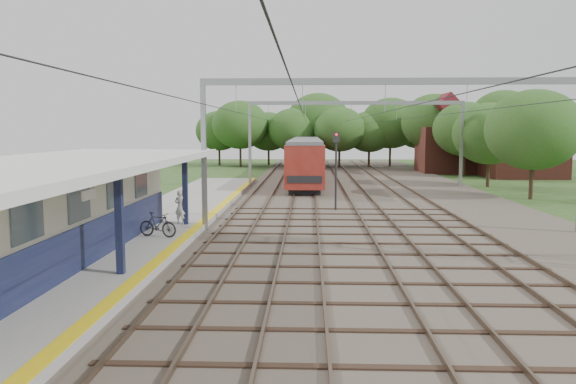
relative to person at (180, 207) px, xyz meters
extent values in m
plane|color=#2D4C1E|center=(6.13, -15.00, -1.15)|extent=(160.00, 160.00, 0.00)
cube|color=#473D33|center=(10.13, 15.00, -1.10)|extent=(18.00, 90.00, 0.10)
cube|color=gray|center=(-1.37, -1.00, -0.97)|extent=(5.00, 52.00, 0.35)
cube|color=yellow|center=(0.88, -1.00, -0.79)|extent=(0.45, 52.00, 0.01)
cube|color=beige|center=(-2.77, -8.00, 0.90)|extent=(3.20, 18.00, 3.40)
cube|color=#111737|center=(-1.15, -8.00, -0.10)|extent=(0.06, 18.00, 1.40)
cube|color=slate|center=(-1.14, -8.00, 1.40)|extent=(0.05, 16.00, 1.30)
cube|color=#111737|center=(0.23, -9.00, 0.80)|extent=(0.22, 0.22, 3.20)
cube|color=#111737|center=(0.23, 0.00, 0.80)|extent=(0.22, 0.22, 3.20)
cube|color=silver|center=(-1.67, -9.00, 2.52)|extent=(6.40, 20.00, 0.24)
cube|color=white|center=(0.13, -11.00, 1.85)|extent=(0.06, 0.85, 0.26)
cube|color=brown|center=(1.92, 15.00, -0.97)|extent=(0.07, 88.00, 0.15)
cube|color=brown|center=(3.35, 15.00, -0.97)|extent=(0.07, 88.00, 0.15)
cube|color=brown|center=(4.92, 15.00, -0.97)|extent=(0.07, 88.00, 0.15)
cube|color=brown|center=(6.35, 15.00, -0.97)|extent=(0.07, 88.00, 0.15)
cube|color=brown|center=(8.62, 15.00, -0.97)|extent=(0.07, 88.00, 0.15)
cube|color=brown|center=(10.05, 15.00, -0.97)|extent=(0.07, 88.00, 0.15)
cube|color=brown|center=(12.22, 15.00, -0.97)|extent=(0.07, 88.00, 0.15)
cube|color=brown|center=(13.65, 15.00, -0.97)|extent=(0.07, 88.00, 0.15)
cube|color=gray|center=(1.13, 0.00, 2.35)|extent=(0.22, 0.22, 7.00)
cube|color=gray|center=(9.63, 0.00, 5.70)|extent=(17.00, 0.20, 0.30)
cube|color=gray|center=(1.13, 20.00, 2.35)|extent=(0.22, 0.22, 7.00)
cube|color=gray|center=(18.13, 20.00, 2.35)|extent=(0.22, 0.22, 7.00)
cube|color=gray|center=(9.63, 20.00, 5.70)|extent=(17.00, 0.20, 0.30)
cylinder|color=black|center=(2.63, 15.00, 4.35)|extent=(0.02, 88.00, 0.02)
cylinder|color=black|center=(5.63, 15.00, 4.35)|extent=(0.02, 88.00, 0.02)
cylinder|color=black|center=(9.33, 15.00, 4.35)|extent=(0.02, 88.00, 0.02)
cylinder|color=black|center=(12.93, 15.00, 4.35)|extent=(0.02, 88.00, 0.02)
cylinder|color=#382619|center=(-3.87, 46.00, 0.29)|extent=(0.28, 0.28, 2.88)
ellipsoid|color=#214B1A|center=(-3.87, 46.00, 3.81)|extent=(6.72, 6.72, 5.76)
cylinder|color=#382619|center=(2.13, 48.00, 0.11)|extent=(0.28, 0.28, 2.52)
ellipsoid|color=#214B1A|center=(2.13, 48.00, 3.19)|extent=(5.88, 5.88, 5.04)
cylinder|color=#382619|center=(8.13, 45.00, 0.47)|extent=(0.28, 0.28, 3.24)
ellipsoid|color=#214B1A|center=(8.13, 45.00, 4.43)|extent=(7.56, 7.56, 6.48)
cylinder|color=#382619|center=(14.13, 47.00, 0.20)|extent=(0.28, 0.28, 2.70)
ellipsoid|color=#214B1A|center=(14.13, 47.00, 3.50)|extent=(6.30, 6.30, 5.40)
cylinder|color=#382619|center=(20.63, 23.00, 0.11)|extent=(0.28, 0.28, 2.52)
ellipsoid|color=#214B1A|center=(20.63, 23.00, 3.19)|extent=(5.88, 5.88, 5.04)
cylinder|color=#382619|center=(21.13, 39.00, 0.29)|extent=(0.28, 0.28, 2.88)
ellipsoid|color=#214B1A|center=(21.13, 39.00, 3.81)|extent=(6.72, 6.72, 5.76)
cube|color=brown|center=(27.13, 31.00, 1.10)|extent=(7.00, 6.00, 4.50)
cube|color=maroon|center=(27.13, 31.00, 4.25)|extent=(4.99, 6.12, 4.99)
cube|color=brown|center=(22.13, 37.00, 1.35)|extent=(8.00, 6.00, 5.00)
cube|color=maroon|center=(22.13, 37.00, 4.75)|extent=(5.52, 6.12, 5.52)
imported|color=silver|center=(0.00, 0.00, 0.00)|extent=(0.68, 0.55, 1.60)
imported|color=black|center=(-0.22, -3.12, -0.30)|extent=(1.75, 0.91, 1.01)
cube|color=black|center=(5.63, 21.86, -0.83)|extent=(2.27, 16.20, 0.44)
cube|color=maroon|center=(5.63, 21.86, 0.94)|extent=(2.84, 17.61, 3.07)
cube|color=black|center=(5.63, 21.86, 1.25)|extent=(2.88, 16.20, 0.88)
cube|color=slate|center=(5.63, 21.86, 2.59)|extent=(2.61, 17.61, 0.28)
cube|color=black|center=(5.63, 40.07, -0.83)|extent=(2.27, 16.20, 0.44)
cube|color=maroon|center=(5.63, 40.07, 0.94)|extent=(2.84, 17.61, 3.07)
cube|color=black|center=(5.63, 40.07, 1.25)|extent=(2.88, 16.20, 0.88)
cube|color=slate|center=(5.63, 40.07, 2.59)|extent=(2.61, 17.61, 0.28)
cylinder|color=black|center=(7.48, 6.70, 0.94)|extent=(0.16, 0.16, 4.18)
cube|color=black|center=(7.48, 6.70, 3.13)|extent=(0.36, 0.29, 0.58)
sphere|color=red|center=(7.48, 6.60, 3.28)|extent=(0.15, 0.15, 0.15)
camera|label=1|loc=(5.93, -25.48, 3.55)|focal=35.00mm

